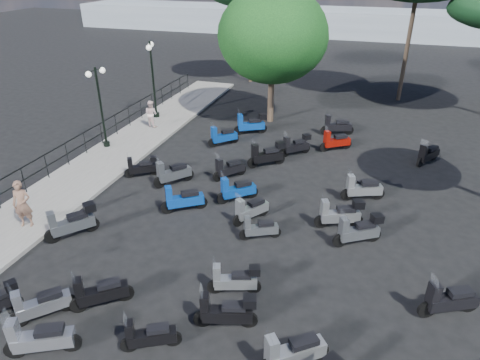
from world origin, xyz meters
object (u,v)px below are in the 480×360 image
(scooter_4, at_px, (173,174))
(scooter_5, at_px, (223,137))
(lamp_post_1, at_px, (100,103))
(scooter_16, at_px, (229,169))
(scooter_6, at_px, (41,305))
(scooter_23, at_px, (335,141))
(lamp_post_2, at_px, (153,75))
(scooter_19, at_px, (292,353))
(scooter_14, at_px, (259,229))
(scooter_8, at_px, (183,200))
(scooter_29, at_px, (428,154))
(scooter_12, at_px, (149,336))
(scooter_15, at_px, (251,210))
(scooter_2, at_px, (72,223))
(scooter_9, at_px, (237,190))
(pedestrian_far, at_px, (151,114))
(scooter_20, at_px, (235,280))
(scooter_22, at_px, (296,146))
(scooter_21, at_px, (340,214))
(broadleaf_tree, at_px, (273,36))
(scooter_3, at_px, (142,167))
(scooter_25, at_px, (449,300))
(scooter_27, at_px, (359,188))
(scooter_13, at_px, (226,312))
(scooter_7, at_px, (100,293))
(scooter_17, at_px, (337,126))
(scooter_26, at_px, (358,231))
(woman, at_px, (22,204))
(scooter_10, at_px, (267,155))
(scooter_11, at_px, (251,124))
(scooter_0, at_px, (39,339))
(scooter_28, at_px, (362,189))

(scooter_4, xyz_separation_m, scooter_5, (0.59, 4.72, -0.03))
(lamp_post_1, height_order, scooter_16, lamp_post_1)
(scooter_6, height_order, scooter_23, scooter_23)
(lamp_post_2, xyz_separation_m, scooter_23, (10.86, -1.52, -2.20))
(scooter_23, bearing_deg, scooter_19, 147.87)
(scooter_14, bearing_deg, scooter_19, 177.41)
(scooter_8, height_order, scooter_29, scooter_8)
(scooter_12, xyz_separation_m, scooter_15, (0.73, 6.40, 0.05))
(scooter_2, xyz_separation_m, scooter_29, (12.21, 10.17, -0.08))
(scooter_29, bearing_deg, scooter_6, 86.10)
(scooter_12, relative_size, scooter_16, 1.03)
(lamp_post_1, xyz_separation_m, scooter_9, (7.99, -3.01, -1.95))
(pedestrian_far, bearing_deg, scooter_20, 142.06)
(scooter_22, xyz_separation_m, scooter_23, (1.80, 1.18, -0.02))
(scooter_21, xyz_separation_m, broadleaf_tree, (-5.15, 10.25, 4.38))
(scooter_3, relative_size, scooter_25, 0.82)
(lamp_post_2, xyz_separation_m, scooter_27, (12.33, -6.07, -2.26))
(scooter_9, distance_m, scooter_13, 6.62)
(scooter_9, bearing_deg, broadleaf_tree, -34.17)
(scooter_14, distance_m, broadleaf_tree, 12.94)
(scooter_14, bearing_deg, scooter_16, 5.56)
(pedestrian_far, height_order, scooter_13, pedestrian_far)
(scooter_12, bearing_deg, scooter_7, 38.30)
(scooter_4, height_order, scooter_22, scooter_4)
(scooter_2, height_order, scooter_4, scooter_2)
(scooter_23, bearing_deg, scooter_5, 66.76)
(scooter_4, height_order, scooter_13, scooter_4)
(scooter_17, bearing_deg, scooter_13, 156.22)
(scooter_15, height_order, scooter_27, scooter_15)
(scooter_9, distance_m, scooter_20, 5.33)
(scooter_2, bearing_deg, scooter_15, -113.82)
(lamp_post_1, relative_size, scooter_20, 2.61)
(broadleaf_tree, bearing_deg, pedestrian_far, -151.59)
(scooter_20, height_order, scooter_21, scooter_21)
(scooter_4, distance_m, scooter_23, 8.54)
(scooter_15, xyz_separation_m, scooter_26, (3.89, -0.28, 0.07))
(woman, relative_size, scooter_10, 1.11)
(scooter_7, distance_m, scooter_25, 9.56)
(scooter_14, bearing_deg, scooter_26, -103.79)
(pedestrian_far, height_order, broadleaf_tree, broadleaf_tree)
(lamp_post_1, bearing_deg, scooter_11, 42.89)
(woman, distance_m, scooter_22, 12.30)
(pedestrian_far, xyz_separation_m, scooter_8, (5.41, -7.66, -0.40))
(lamp_post_1, relative_size, scooter_13, 2.40)
(scooter_7, xyz_separation_m, scooter_21, (5.92, 6.09, 0.05))
(lamp_post_1, relative_size, scooter_0, 2.38)
(scooter_19, xyz_separation_m, scooter_20, (-2.10, 2.05, -0.04))
(scooter_5, distance_m, scooter_7, 12.00)
(scooter_10, relative_size, scooter_21, 0.93)
(scooter_28, bearing_deg, scooter_2, 99.05)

